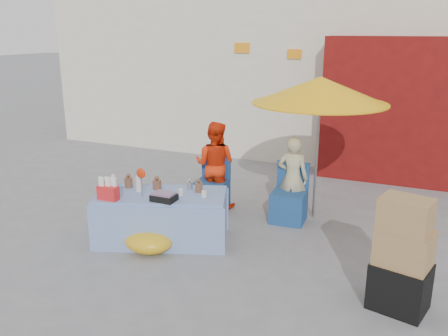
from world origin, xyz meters
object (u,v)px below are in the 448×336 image
at_px(market_table, 162,216).
at_px(vendor_orange, 215,165).
at_px(vendor_beige, 292,178).
at_px(box_stack, 402,259).
at_px(chair_left, 211,193).
at_px(umbrella, 320,91).
at_px(chair_right, 289,204).

distance_m(market_table, vendor_orange, 1.50).
bearing_deg(vendor_beige, box_stack, 127.96).
bearing_deg(vendor_orange, box_stack, 143.78).
height_order(chair_left, umbrella, umbrella).
height_order(umbrella, box_stack, umbrella).
distance_m(market_table, box_stack, 3.05).
bearing_deg(chair_right, market_table, -138.82).
bearing_deg(vendor_beige, chair_left, 3.15).
height_order(vendor_beige, box_stack, vendor_beige).
bearing_deg(umbrella, vendor_beige, -153.43).
relative_size(chair_left, box_stack, 0.72).
relative_size(vendor_orange, vendor_beige, 1.10).
xyz_separation_m(umbrella, box_stack, (1.35, -2.05, -1.35)).
bearing_deg(box_stack, chair_right, 133.04).
relative_size(market_table, chair_right, 2.22).
distance_m(chair_right, vendor_beige, 0.39).
relative_size(market_table, umbrella, 0.90).
distance_m(chair_left, vendor_orange, 0.45).
distance_m(chair_left, chair_right, 1.25).
bearing_deg(market_table, chair_right, 24.08).
bearing_deg(umbrella, chair_right, -136.62).
bearing_deg(box_stack, vendor_orange, 146.76).
distance_m(chair_left, box_stack, 3.41).
relative_size(chair_right, vendor_beige, 0.69).
xyz_separation_m(vendor_orange, box_stack, (2.90, -1.90, -0.14)).
height_order(market_table, box_stack, box_stack).
height_order(chair_left, box_stack, box_stack).
distance_m(market_table, vendor_beige, 2.01).
bearing_deg(vendor_orange, umbrella, -177.45).
bearing_deg(vendor_beige, vendor_orange, -2.98).
distance_m(chair_right, umbrella, 1.69).
bearing_deg(chair_left, vendor_orange, 86.68).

